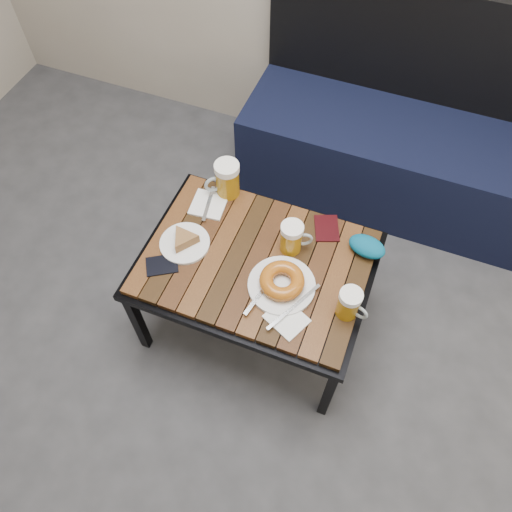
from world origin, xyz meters
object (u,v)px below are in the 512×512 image
(cafe_table, at_px, (256,267))
(passport_navy, at_px, (162,265))
(beer_mug_left, at_px, (227,179))
(beer_mug_right, at_px, (349,304))
(plate_bagel, at_px, (282,283))
(beer_mug_centre, at_px, (292,238))
(plate_pie, at_px, (184,241))
(bench, at_px, (392,151))
(passport_burgundy, at_px, (327,228))
(knit_pouch, at_px, (367,246))

(cafe_table, relative_size, passport_navy, 7.44)
(beer_mug_left, bearing_deg, passport_navy, 41.73)
(beer_mug_right, distance_m, plate_bagel, 0.24)
(beer_mug_centre, bearing_deg, plate_pie, 176.56)
(beer_mug_centre, xyz_separation_m, plate_bagel, (0.02, -0.17, -0.04))
(bench, xyz_separation_m, passport_burgundy, (-0.14, -0.70, 0.20))
(cafe_table, bearing_deg, bench, 70.17)
(plate_pie, bearing_deg, beer_mug_centre, 18.74)
(beer_mug_left, height_order, beer_mug_centre, beer_mug_left)
(beer_mug_right, bearing_deg, bench, 107.64)
(beer_mug_right, xyz_separation_m, knit_pouch, (-0.00, 0.27, -0.03))
(beer_mug_left, distance_m, plate_pie, 0.30)
(beer_mug_left, xyz_separation_m, passport_navy, (-0.09, -0.40, -0.07))
(bench, height_order, beer_mug_right, bench)
(bench, distance_m, cafe_table, 1.00)
(plate_bagel, height_order, passport_burgundy, plate_bagel)
(bench, distance_m, passport_burgundy, 0.74)
(beer_mug_right, relative_size, plate_bagel, 0.41)
(beer_mug_right, distance_m, passport_burgundy, 0.36)
(cafe_table, relative_size, beer_mug_centre, 6.37)
(bench, relative_size, knit_pouch, 10.16)
(bench, relative_size, plate_pie, 7.54)
(bench, distance_m, passport_navy, 1.27)
(beer_mug_centre, distance_m, knit_pouch, 0.28)
(cafe_table, height_order, plate_pie, plate_pie)
(bench, xyz_separation_m, passport_navy, (-0.64, -1.07, 0.20))
(bench, bearing_deg, beer_mug_left, -129.60)
(knit_pouch, bearing_deg, plate_bagel, -133.12)
(plate_pie, height_order, passport_navy, plate_pie)
(beer_mug_left, xyz_separation_m, knit_pouch, (0.58, -0.08, -0.05))
(plate_bagel, distance_m, passport_navy, 0.44)
(beer_mug_centre, bearing_deg, beer_mug_left, 131.19)
(cafe_table, distance_m, knit_pouch, 0.41)
(passport_navy, bearing_deg, beer_mug_right, 63.60)
(beer_mug_centre, distance_m, passport_navy, 0.48)
(plate_pie, distance_m, passport_burgundy, 0.53)
(beer_mug_centre, relative_size, passport_burgundy, 1.07)
(beer_mug_left, relative_size, plate_bagel, 0.51)
(plate_bagel, bearing_deg, passport_burgundy, 76.02)
(beer_mug_right, relative_size, passport_burgundy, 1.01)
(cafe_table, relative_size, plate_bagel, 2.79)
(beer_mug_left, relative_size, plate_pie, 0.83)
(plate_bagel, height_order, knit_pouch, plate_bagel)
(bench, xyz_separation_m, plate_pie, (-0.61, -0.96, 0.22))
(bench, height_order, knit_pouch, bench)
(bench, relative_size, beer_mug_right, 11.26)
(cafe_table, distance_m, passport_burgundy, 0.31)
(beer_mug_centre, distance_m, beer_mug_right, 0.32)
(beer_mug_left, distance_m, beer_mug_right, 0.68)
(beer_mug_right, bearing_deg, plate_bagel, -167.27)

